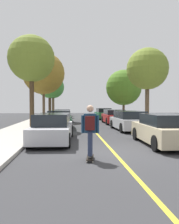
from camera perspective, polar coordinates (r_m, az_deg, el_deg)
name	(u,v)px	position (r m, az deg, el deg)	size (l,w,h in m)	color
ground	(113,152)	(8.95, 5.90, -9.83)	(80.00, 80.00, 0.00)	#353538
center_line	(100,137)	(12.84, 2.57, -6.22)	(0.12, 39.20, 0.01)	gold
parked_car_left_nearest	(53,128)	(11.23, -9.14, -3.94)	(1.98, 4.76, 1.38)	#B7B7BC
parked_car_left_near	(59,120)	(17.37, -7.59, -1.94)	(2.00, 4.18, 1.35)	#1E5B33
parked_car_left_far	(62,115)	(24.31, -6.79, -0.87)	(1.96, 4.43, 1.28)	#B7B7BC
parked_car_right_nearest	(163,130)	(10.71, 17.89, -4.30)	(1.90, 4.31, 1.39)	#BCAD89
parked_car_right_near	(129,121)	(16.22, 9.93, -2.16)	(2.11, 4.34, 1.36)	#B7B7BC
parked_car_right_far	(114,117)	(21.72, 6.15, -1.16)	(1.96, 4.25, 1.32)	maroon
parked_car_right_farthest	(104,114)	(28.39, 3.56, -0.44)	(1.94, 4.22, 1.36)	#1E5B33
street_tree_left_nearest	(31,59)	(17.87, -14.34, 12.76)	(3.45, 3.45, 6.82)	#4C3823
street_tree_left_near	(44,73)	(25.29, -11.44, 9.47)	(4.52, 4.52, 7.29)	brown
street_tree_left_far	(50,85)	(32.33, -9.95, 6.59)	(3.58, 3.58, 6.16)	#3D2D1E
street_tree_left_farthest	(53,87)	(38.36, -9.13, 6.12)	(3.67, 3.67, 6.38)	brown
street_tree_right_nearest	(147,69)	(19.09, 14.30, 10.37)	(3.32, 3.32, 6.19)	brown
street_tree_right_near	(124,88)	(26.76, 8.56, 6.08)	(4.10, 4.10, 5.69)	brown
skateboard	(90,157)	(7.56, 0.17, -11.33)	(0.32, 0.86, 0.10)	black
skateboarder	(90,128)	(7.36, 0.16, -4.00)	(0.59, 0.71, 1.69)	black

